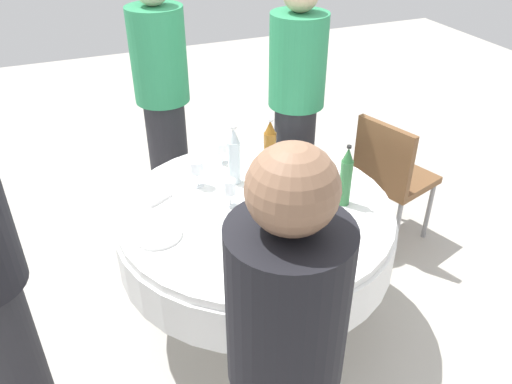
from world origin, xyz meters
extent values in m
plane|color=#B7B2A8|center=(0.00, 0.00, 0.00)|extent=(10.00, 10.00, 0.00)
cylinder|color=white|center=(0.00, 0.00, 0.72)|extent=(1.32, 1.32, 0.04)
cylinder|color=white|center=(0.00, 0.00, 0.59)|extent=(1.35, 1.35, 0.22)
cylinder|color=slate|center=(0.00, 0.00, 0.24)|extent=(0.14, 0.14, 0.48)
cylinder|color=slate|center=(0.00, 0.00, 0.01)|extent=(0.56, 0.56, 0.03)
cylinder|color=#194728|center=(0.37, -0.10, 0.86)|extent=(0.06, 0.06, 0.24)
cone|color=#194728|center=(0.37, -0.10, 1.01)|extent=(0.06, 0.06, 0.06)
cylinder|color=gold|center=(0.37, -0.10, 1.04)|extent=(0.03, 0.03, 0.01)
cylinder|color=silver|center=(-0.25, -0.02, 0.86)|extent=(0.06, 0.06, 0.23)
cone|color=silver|center=(-0.25, -0.02, 1.01)|extent=(0.06, 0.06, 0.07)
cylinder|color=silver|center=(-0.25, -0.02, 1.05)|extent=(0.03, 0.03, 0.01)
cylinder|color=#8C5619|center=(-0.30, 0.20, 0.85)|extent=(0.07, 0.07, 0.22)
cone|color=#8C5619|center=(-0.30, 0.20, 0.99)|extent=(0.06, 0.06, 0.07)
cylinder|color=silver|center=(-0.30, 0.20, 1.03)|extent=(0.03, 0.03, 0.01)
cylinder|color=#2D6B38|center=(0.13, 0.40, 0.86)|extent=(0.06, 0.06, 0.23)
cone|color=#2D6B38|center=(0.13, 0.40, 1.01)|extent=(0.05, 0.05, 0.07)
cylinder|color=black|center=(0.13, 0.40, 1.05)|extent=(0.02, 0.02, 0.01)
cylinder|color=white|center=(-0.46, -0.01, 0.74)|extent=(0.06, 0.06, 0.00)
cylinder|color=white|center=(-0.46, -0.01, 0.78)|extent=(0.01, 0.01, 0.06)
cylinder|color=white|center=(-0.46, -0.01, 0.84)|extent=(0.07, 0.07, 0.06)
cylinder|color=maroon|center=(-0.46, -0.01, 0.82)|extent=(0.06, 0.06, 0.02)
cylinder|color=white|center=(-0.29, -0.20, 0.74)|extent=(0.06, 0.06, 0.00)
cylinder|color=white|center=(-0.29, -0.20, 0.78)|extent=(0.01, 0.01, 0.08)
cylinder|color=white|center=(-0.29, -0.20, 0.85)|extent=(0.07, 0.07, 0.06)
cylinder|color=maroon|center=(-0.29, -0.20, 0.83)|extent=(0.06, 0.06, 0.03)
cylinder|color=white|center=(-0.06, -0.11, 0.74)|extent=(0.06, 0.06, 0.00)
cylinder|color=white|center=(-0.06, -0.11, 0.78)|extent=(0.01, 0.01, 0.07)
cylinder|color=white|center=(-0.06, -0.11, 0.85)|extent=(0.06, 0.06, 0.07)
cylinder|color=white|center=(0.35, 0.14, 0.75)|extent=(0.24, 0.24, 0.02)
cylinder|color=white|center=(0.00, 0.16, 0.75)|extent=(0.23, 0.23, 0.02)
cylinder|color=white|center=(0.05, -0.49, 0.75)|extent=(0.22, 0.22, 0.02)
cube|color=silver|center=(-0.10, 0.39, 0.74)|extent=(0.13, 0.14, 0.00)
cube|color=silver|center=(0.07, -0.22, 0.74)|extent=(0.13, 0.15, 0.00)
cube|color=silver|center=(-0.51, -0.16, 0.74)|extent=(0.18, 0.05, 0.00)
cube|color=white|center=(-0.27, -0.44, 0.75)|extent=(0.19, 0.19, 0.02)
cylinder|color=#26262B|center=(-1.16, -0.16, 0.43)|extent=(0.26, 0.26, 0.87)
cylinder|color=#2D8C59|center=(-1.16, -0.16, 1.15)|extent=(0.34, 0.34, 0.58)
cylinder|color=black|center=(0.99, -0.31, 1.12)|extent=(0.34, 0.34, 0.52)
sphere|color=#8C664C|center=(0.99, -0.31, 1.49)|extent=(0.23, 0.23, 0.23)
cylinder|color=#26262B|center=(-0.74, 0.57, 0.44)|extent=(0.26, 0.26, 0.88)
cylinder|color=#2D8C59|center=(-0.74, 0.57, 1.16)|extent=(0.34, 0.34, 0.55)
cylinder|color=#26262B|center=(0.23, -1.18, 0.42)|extent=(0.26, 0.26, 0.84)
cube|color=brown|center=(-0.35, 1.11, 0.45)|extent=(0.50, 0.50, 0.04)
cube|color=brown|center=(-0.30, 0.93, 0.66)|extent=(0.39, 0.16, 0.42)
cylinder|color=gray|center=(-0.24, 1.32, 0.21)|extent=(0.03, 0.03, 0.43)
cylinder|color=gray|center=(-0.57, 1.22, 0.21)|extent=(0.03, 0.03, 0.43)
cylinder|color=gray|center=(-0.14, 1.00, 0.21)|extent=(0.03, 0.03, 0.43)
cylinder|color=gray|center=(-0.46, 0.89, 0.21)|extent=(0.03, 0.03, 0.43)
camera|label=1|loc=(1.89, -0.77, 2.14)|focal=36.11mm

